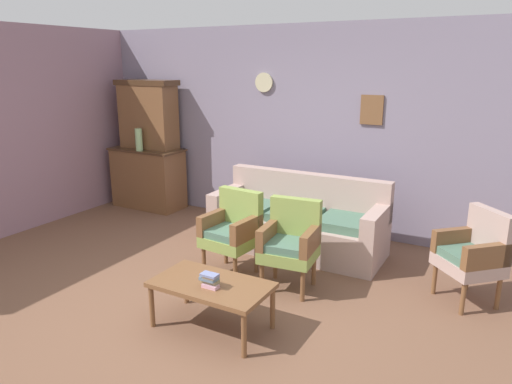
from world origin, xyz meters
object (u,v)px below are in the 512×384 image
Objects in this scene: side_cabinet at (148,178)px; armchair_by_doorway at (290,241)px; armchair_near_cabinet at (233,229)px; wingback_chair_by_fireplace at (474,252)px; book_stack_on_table at (210,280)px; floral_couch at (298,224)px; vase_on_cabinet at (139,140)px; coffee_table at (211,287)px.

armchair_by_doorway is at bearing -24.89° from side_cabinet.
armchair_near_cabinet is 2.38m from wingback_chair_by_fireplace.
side_cabinet reaches higher than book_stack_on_table.
floral_couch is 2.31× the size of wingback_chair_by_fireplace.
vase_on_cabinet is at bearing 152.70° from armchair_near_cabinet.
wingback_chair_by_fireplace reaches higher than coffee_table.
coffee_table is at bearing -38.70° from vase_on_cabinet.
side_cabinet is at bearing 155.11° from armchair_by_doorway.
coffee_table is 0.13m from book_stack_on_table.
vase_on_cabinet reaches higher than side_cabinet.
vase_on_cabinet reaches higher than armchair_near_cabinet.
side_cabinet is at bearing 149.62° from armchair_near_cabinet.
side_cabinet reaches higher than armchair_near_cabinet.
floral_couch is 2.31× the size of armchair_by_doorway.
wingback_chair_by_fireplace is (1.97, -0.39, 0.17)m from floral_couch.
side_cabinet is 2.84m from armchair_near_cabinet.
wingback_chair_by_fireplace is 2.47m from coffee_table.
armchair_by_doorway is 0.90× the size of coffee_table.
side_cabinet is 1.28× the size of armchair_near_cabinet.
vase_on_cabinet reaches higher than book_stack_on_table.
armchair_by_doorway is at bearing -22.21° from vase_on_cabinet.
armchair_near_cabinet is 1.21m from book_stack_on_table.
book_stack_on_table is (2.90, -2.36, -0.61)m from vase_on_cabinet.
armchair_near_cabinet is (2.45, -1.44, 0.03)m from side_cabinet.
floral_couch is at bearing 168.79° from wingback_chair_by_fireplace.
vase_on_cabinet is 0.37× the size of armchair_by_doorway.
floral_couch is 1.04m from armchair_by_doorway.
vase_on_cabinet is (0.03, -0.19, 0.63)m from side_cabinet.
wingback_chair_by_fireplace is 2.48m from book_stack_on_table.
side_cabinet is 2.84m from floral_couch.
armchair_by_doorway is 1.72m from wingback_chair_by_fireplace.
armchair_near_cabinet is 1.14m from coffee_table.
armchair_near_cabinet is 5.50× the size of book_stack_on_table.
armchair_near_cabinet is 0.69m from armchair_by_doorway.
coffee_table is (2.89, -2.48, -0.09)m from side_cabinet.
floral_couch is 12.70× the size of book_stack_on_table.
armchair_by_doorway is at bearing -160.48° from wingback_chair_by_fireplace.
coffee_table is (0.09, -1.99, 0.05)m from floral_couch.
vase_on_cabinet reaches higher than floral_couch.
side_cabinet is 4.85m from wingback_chair_by_fireplace.
side_cabinet reaches higher than floral_couch.
floral_couch and armchair_near_cabinet have the same top height.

